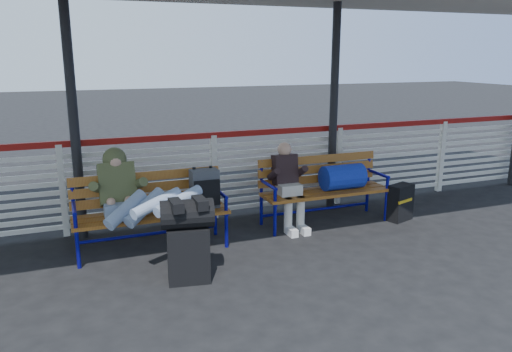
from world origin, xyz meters
name	(u,v)px	position (x,y,z in m)	size (l,w,h in m)	color
ground	(265,269)	(0.00, 0.00, 0.00)	(60.00, 60.00, 0.00)	black
fence	(214,173)	(0.00, 1.90, 0.66)	(12.08, 0.08, 1.24)	silver
luggage_stack	(188,237)	(-0.84, 0.02, 0.48)	(0.57, 0.38, 0.88)	black
bench_left	(168,199)	(-0.83, 1.05, 0.60)	(1.80, 0.56, 0.94)	#9B631E
bench_right	(333,180)	(1.49, 1.16, 0.60)	(1.80, 0.56, 0.92)	#9B631E
traveler_man	(142,200)	(-1.19, 0.70, 0.72)	(0.94, 1.63, 0.77)	#95A8C9
companion_person	(288,185)	(0.81, 1.15, 0.60)	(0.32, 0.66, 1.15)	beige
suitcase_side	(400,202)	(2.41, 0.86, 0.26)	(0.42, 0.33, 0.51)	black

